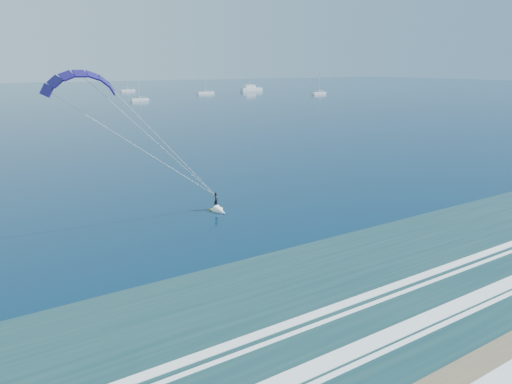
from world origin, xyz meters
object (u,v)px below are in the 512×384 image
Objects in this scene: kitesurfer_rig at (156,142)px; sailboat_3 at (140,100)px; sailboat_4 at (128,91)px; sailboat_5 at (205,93)px; sailboat_6 at (319,93)px; motor_yacht at (251,89)px.

kitesurfer_rig reaches higher than sailboat_3.
sailboat_5 is at bearing -57.88° from sailboat_4.
sailboat_6 is (144.69, 150.58, -7.40)m from kitesurfer_rig.
kitesurfer_rig is 235.79m from motor_yacht.
motor_yacht is at bearing -27.73° from sailboat_4.
sailboat_6 reaches higher than motor_yacht.
sailboat_6 reaches higher than sailboat_4.
sailboat_5 is 1.12× the size of sailboat_6.
sailboat_5 is at bearing -162.14° from motor_yacht.
sailboat_3 is at bearing -103.31° from sailboat_4.
sailboat_6 is at bearing -45.46° from sailboat_4.
kitesurfer_rig is 1.75× the size of sailboat_3.
motor_yacht is at bearing 17.86° from sailboat_5.
sailboat_5 is (28.24, -44.98, 0.01)m from sailboat_4.
motor_yacht is 91.80m from sailboat_3.
motor_yacht is at bearing 27.20° from sailboat_3.
sailboat_6 is at bearing -72.81° from motor_yacht.
sailboat_5 is 60.31m from sailboat_6.
sailboat_5 is (-35.55, -11.46, -0.78)m from motor_yacht.
kitesurfer_rig is 239.38m from sailboat_4.
kitesurfer_rig is at bearing -117.22° from sailboat_5.
sailboat_6 reaches higher than sailboat_3.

